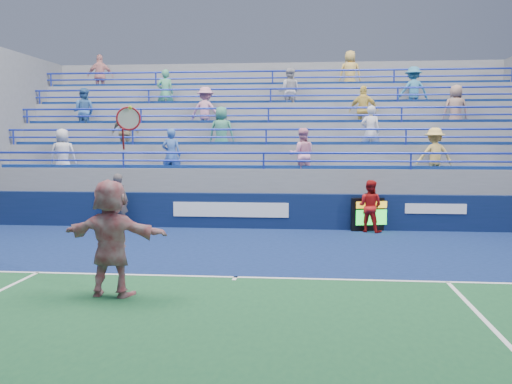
# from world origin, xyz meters

# --- Properties ---
(ground) EXTENTS (120.00, 120.00, 0.00)m
(ground) POSITION_xyz_m (0.00, 0.00, 0.00)
(ground) COLOR #333538
(sponsor_wall) EXTENTS (18.00, 0.32, 1.10)m
(sponsor_wall) POSITION_xyz_m (0.00, 6.50, 0.55)
(sponsor_wall) COLOR #0B1A3D
(sponsor_wall) RESTS_ON ground
(bleacher_stand) EXTENTS (18.00, 5.60, 6.13)m
(bleacher_stand) POSITION_xyz_m (-0.00, 10.27, 1.55)
(bleacher_stand) COLOR slate
(bleacher_stand) RESTS_ON ground
(serve_speed_board) EXTENTS (1.45, 0.54, 1.01)m
(serve_speed_board) POSITION_xyz_m (3.41, 6.35, 0.51)
(serve_speed_board) COLOR black
(serve_speed_board) RESTS_ON ground
(judge_chair) EXTENTS (0.52, 0.53, 0.74)m
(judge_chair) POSITION_xyz_m (-4.53, 6.24, 0.24)
(judge_chair) COLOR #0D163F
(judge_chair) RESTS_ON ground
(tennis_player) EXTENTS (1.97, 0.84, 3.31)m
(tennis_player) POSITION_xyz_m (-1.97, -1.52, 1.04)
(tennis_player) COLOR silver
(tennis_player) RESTS_ON ground
(line_judge) EXTENTS (0.66, 0.45, 1.73)m
(line_judge) POSITION_xyz_m (-4.43, 5.92, 0.87)
(line_judge) COLOR #131C36
(line_judge) RESTS_ON ground
(ball_girl) EXTENTS (0.94, 0.86, 1.57)m
(ball_girl) POSITION_xyz_m (3.23, 6.08, 0.78)
(ball_girl) COLOR #B11414
(ball_girl) RESTS_ON ground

